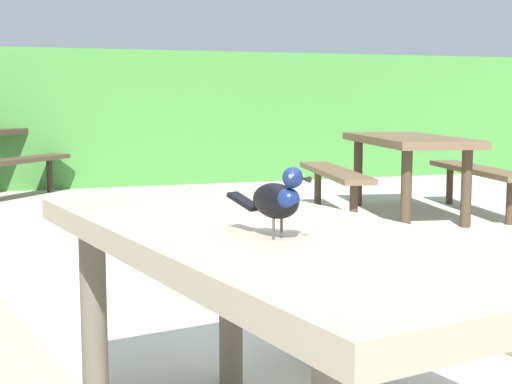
# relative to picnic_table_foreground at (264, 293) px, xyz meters

# --- Properties ---
(hedge_wall) EXTENTS (28.00, 1.60, 1.68)m
(hedge_wall) POSITION_rel_picnic_table_foreground_xyz_m (0.27, 8.07, 0.28)
(hedge_wall) COLOR #428438
(hedge_wall) RESTS_ON ground
(picnic_table_foreground) EXTENTS (1.97, 2.00, 0.74)m
(picnic_table_foreground) POSITION_rel_picnic_table_foreground_xyz_m (0.00, 0.00, 0.00)
(picnic_table_foreground) COLOR gray
(picnic_table_foreground) RESTS_ON ground
(bird_grackle) EXTENTS (0.15, 0.27, 0.18)m
(bird_grackle) POSITION_rel_picnic_table_foreground_xyz_m (-0.02, -0.17, 0.29)
(bird_grackle) COLOR black
(bird_grackle) RESTS_ON picnic_table_foreground
(picnic_table_mid_right) EXTENTS (1.96, 1.98, 0.74)m
(picnic_table_mid_right) POSITION_rel_picnic_table_foreground_xyz_m (2.91, 4.18, 0.00)
(picnic_table_mid_right) COLOR brown
(picnic_table_mid_right) RESTS_ON ground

